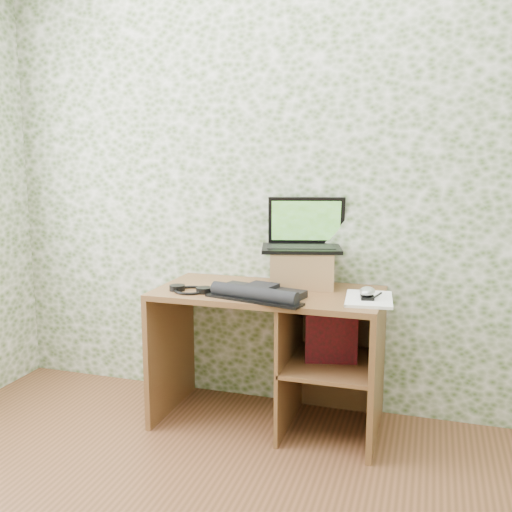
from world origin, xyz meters
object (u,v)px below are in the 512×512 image
(desk, at_px, (284,338))
(riser, at_px, (301,268))
(notepad, at_px, (369,299))
(keyboard, at_px, (258,293))
(laptop, at_px, (303,237))

(desk, xyz_separation_m, riser, (0.07, 0.12, 0.37))
(notepad, bearing_deg, keyboard, -174.42)
(riser, relative_size, keyboard, 0.64)
(notepad, bearing_deg, laptop, 142.20)
(keyboard, xyz_separation_m, notepad, (0.55, 0.11, -0.02))
(desk, distance_m, laptop, 0.56)
(notepad, bearing_deg, riser, 147.21)
(riser, distance_m, keyboard, 0.35)
(desk, relative_size, keyboard, 2.27)
(laptop, height_order, notepad, laptop)
(laptop, bearing_deg, notepad, -47.04)
(riser, height_order, notepad, riser)
(riser, bearing_deg, notepad, -27.19)
(desk, bearing_deg, riser, 60.43)
(riser, distance_m, notepad, 0.45)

